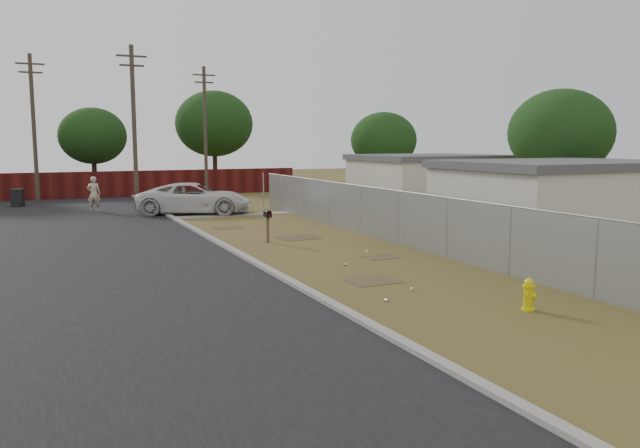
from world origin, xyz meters
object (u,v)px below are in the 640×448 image
pickup_truck (195,198)px  trash_bin (17,198)px  fire_hydrant (529,295)px  pedestrian (94,194)px  mailbox (268,217)px

pickup_truck → trash_bin: size_ratio=5.62×
fire_hydrant → pedestrian: bearing=105.7°
mailbox → pickup_truck: size_ratio=0.21×
pedestrian → trash_bin: 5.98m
fire_hydrant → pickup_truck: size_ratio=0.13×
pickup_truck → trash_bin: bearing=69.1°
mailbox → pedestrian: 14.86m
fire_hydrant → pedestrian: size_ratio=0.40×
pickup_truck → fire_hydrant: bearing=-152.4°
fire_hydrant → mailbox: size_ratio=0.61×
pickup_truck → pedestrian: 5.82m
fire_hydrant → pickup_truck: bearing=96.2°
fire_hydrant → mailbox: (-2.14, 11.49, 0.63)m
fire_hydrant → trash_bin: bearing=110.2°
mailbox → trash_bin: mailbox is taller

